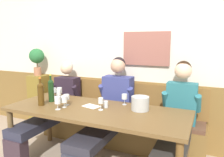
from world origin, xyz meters
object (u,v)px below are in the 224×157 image
(wine_glass_by_bottle, at_px, (66,98))
(water_tumbler_right, at_px, (106,104))
(wine_bottle_green_tall, at_px, (41,93))
(wine_bottle_clear_water, at_px, (51,90))
(wine_glass_left_end, at_px, (59,93))
(wine_glass_mid_right, at_px, (101,101))
(wine_glass_near_bucket, at_px, (58,101))
(dining_table, at_px, (96,115))
(wall_bench, at_px, (118,126))
(person_left_seat, at_px, (108,110))
(wine_glass_center_front, at_px, (54,90))
(wine_glass_mid_left, at_px, (59,91))
(ice_bucket, at_px, (140,103))
(wine_glass_center_rear, at_px, (124,97))
(person_right_seat, at_px, (177,121))
(person_center_right_seat, at_px, (54,105))
(potted_plant, at_px, (37,58))
(wine_glass_right_end, at_px, (64,100))

(wine_glass_by_bottle, xyz_separation_m, water_tumbler_right, (0.50, 0.11, -0.06))
(wine_bottle_green_tall, distance_m, wine_bottle_clear_water, 0.19)
(wine_glass_left_end, bearing_deg, wine_glass_mid_right, -9.63)
(wine_glass_near_bucket, distance_m, wine_glass_mid_right, 0.51)
(dining_table, relative_size, wine_glass_by_bottle, 16.09)
(wall_bench, xyz_separation_m, wine_glass_near_bucket, (-0.40, -0.90, 0.58))
(person_left_seat, xyz_separation_m, wine_glass_center_front, (-0.85, -0.06, 0.20))
(water_tumbler_right, bearing_deg, wine_glass_by_bottle, -167.98)
(wine_glass_mid_left, distance_m, water_tumbler_right, 0.78)
(person_left_seat, height_order, wine_bottle_green_tall, person_left_seat)
(wine_glass_by_bottle, distance_m, wine_glass_mid_left, 0.34)
(ice_bucket, bearing_deg, wine_glass_left_end, -176.29)
(person_left_seat, distance_m, wine_glass_by_bottle, 0.59)
(wine_glass_center_rear, distance_m, wine_glass_by_bottle, 0.74)
(wall_bench, height_order, wine_glass_by_bottle, wall_bench)
(dining_table, bearing_deg, person_left_seat, 88.84)
(person_right_seat, bearing_deg, person_center_right_seat, -179.85)
(wine_glass_by_bottle, bearing_deg, potted_plant, 147.03)
(dining_table, relative_size, potted_plant, 4.68)
(person_center_right_seat, height_order, potted_plant, potted_plant)
(person_right_seat, distance_m, wine_bottle_clear_water, 1.65)
(ice_bucket, distance_m, wine_glass_near_bucket, 0.98)
(wine_glass_center_rear, bearing_deg, wine_glass_mid_left, -173.22)
(person_center_right_seat, distance_m, wine_glass_by_bottle, 0.62)
(wine_glass_mid_right, xyz_separation_m, wine_glass_mid_left, (-0.76, 0.21, 0.01))
(wine_glass_by_bottle, bearing_deg, water_tumbler_right, 12.02)
(wine_glass_by_bottle, relative_size, wine_glass_near_bucket, 0.87)
(person_center_right_seat, bearing_deg, wine_glass_by_bottle, -34.36)
(dining_table, relative_size, wine_glass_center_front, 17.62)
(wine_glass_near_bucket, height_order, water_tumbler_right, wine_glass_near_bucket)
(person_center_right_seat, distance_m, potted_plant, 1.03)
(wine_glass_mid_right, xyz_separation_m, water_tumbler_right, (0.01, 0.11, -0.06))
(person_center_right_seat, xyz_separation_m, wine_bottle_clear_water, (0.19, -0.27, 0.31))
(wine_glass_center_rear, bearing_deg, water_tumbler_right, -127.83)
(person_center_right_seat, xyz_separation_m, person_right_seat, (1.80, 0.00, 0.03))
(wine_glass_by_bottle, xyz_separation_m, wine_glass_mid_right, (0.49, -0.01, 0.01))
(ice_bucket, bearing_deg, wine_glass_right_end, -162.31)
(ice_bucket, xyz_separation_m, wine_bottle_clear_water, (-1.20, -0.13, 0.08))
(person_left_seat, relative_size, wine_glass_mid_right, 9.00)
(wine_glass_mid_right, distance_m, wine_glass_mid_left, 0.79)
(wall_bench, xyz_separation_m, wine_glass_mid_right, (0.08, -0.71, 0.58))
(ice_bucket, bearing_deg, wine_glass_center_rear, 152.22)
(dining_table, height_order, wine_bottle_clear_water, wine_bottle_clear_water)
(person_right_seat, height_order, wine_glass_by_bottle, person_right_seat)
(person_left_seat, bearing_deg, person_right_seat, -1.43)
(dining_table, bearing_deg, wine_glass_mid_right, -8.68)
(person_center_right_seat, bearing_deg, wine_glass_left_end, -38.23)
(dining_table, distance_m, wine_bottle_green_tall, 0.76)
(water_tumbler_right, bearing_deg, wine_glass_center_rear, 52.17)
(person_left_seat, relative_size, wine_glass_mid_left, 8.22)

